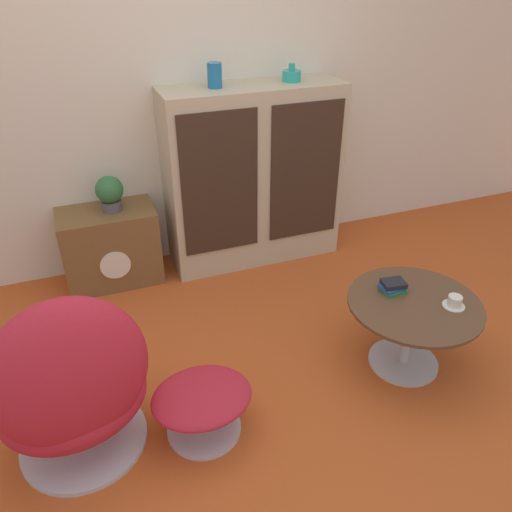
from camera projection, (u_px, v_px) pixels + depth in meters
ground_plane at (264, 409)px, 2.45m from camera, size 12.00×12.00×0.00m
wall_back at (168, 70)px, 3.09m from camera, size 6.40×0.06×2.60m
sideboard at (253, 177)px, 3.41m from camera, size 1.19×0.40×1.22m
tv_console at (111, 246)px, 3.30m from camera, size 0.61×0.37×0.51m
egg_chair at (72, 388)px, 2.04m from camera, size 0.71×0.67×0.86m
ottoman at (202, 401)px, 2.25m from camera, size 0.46×0.39×0.26m
coffee_table at (411, 320)px, 2.57m from camera, size 0.68×0.68×0.41m
vase_leftmost at (215, 75)px, 2.99m from camera, size 0.09×0.09×0.15m
vase_inner_left at (292, 75)px, 3.16m from camera, size 0.12×0.12×0.11m
potted_plant at (110, 192)px, 3.12m from camera, size 0.17×0.17×0.23m
teacup at (454, 302)px, 2.47m from camera, size 0.11×0.11×0.06m
book_stack at (393, 286)px, 2.58m from camera, size 0.13×0.11×0.06m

